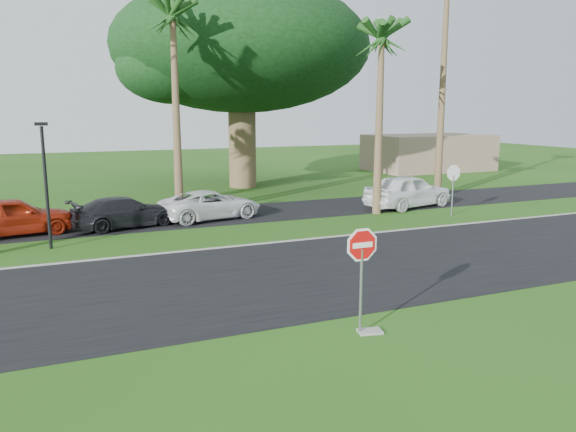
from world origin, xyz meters
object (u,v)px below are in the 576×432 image
Objects in this scene: car_minivan at (211,205)px; car_pickup at (408,191)px; stop_sign_far at (453,180)px; car_red at (13,217)px; car_dark at (125,212)px; stop_sign_near at (362,259)px.

car_minivan is 10.46m from car_pickup.
stop_sign_far is 0.56× the size of car_red.
car_dark is 14.40m from car_pickup.
stop_sign_near is 16.44m from car_red.
car_pickup is (14.39, -0.50, 0.20)m from car_dark.
car_dark is (-14.95, 3.35, -1.10)m from stop_sign_far.
car_minivan is at bearing -19.09° from stop_sign_far.
car_dark is 4.00m from car_minivan.
car_dark is 0.96× the size of car_minivan.
car_minivan is at bearing -96.64° from car_red.
car_red is at bearing 75.64° from car_dark.
stop_sign_near is 0.57× the size of car_dark.
car_red is 0.97× the size of car_minivan.
stop_sign_far is 11.67m from car_minivan.
car_pickup reaches higher than car_minivan.
car_red is at bearing 81.23° from car_minivan.
car_pickup is at bearing -78.73° from stop_sign_far.
stop_sign_far is (11.50, 11.00, 0.00)m from stop_sign_near.
stop_sign_far is at bearing -109.32° from car_red.
stop_sign_near is at bearing 43.73° from stop_sign_far.
stop_sign_far is 0.54× the size of car_minivan.
car_red is at bearing -9.98° from stop_sign_far.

